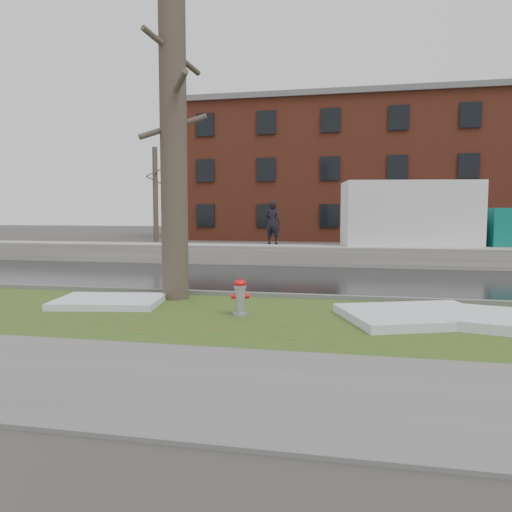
% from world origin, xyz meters
% --- Properties ---
extents(ground, '(120.00, 120.00, 0.00)m').
position_xyz_m(ground, '(0.00, 0.00, 0.00)').
color(ground, '#47423D').
rests_on(ground, ground).
extents(verge, '(60.00, 4.50, 0.04)m').
position_xyz_m(verge, '(0.00, -1.25, 0.02)').
color(verge, '#2D4416').
rests_on(verge, ground).
extents(sidewalk, '(60.00, 3.00, 0.05)m').
position_xyz_m(sidewalk, '(0.00, -5.00, 0.03)').
color(sidewalk, slate).
rests_on(sidewalk, ground).
extents(road, '(60.00, 7.00, 0.03)m').
position_xyz_m(road, '(0.00, 4.50, 0.01)').
color(road, black).
rests_on(road, ground).
extents(parking_lot, '(60.00, 9.00, 0.03)m').
position_xyz_m(parking_lot, '(0.00, 13.00, 0.01)').
color(parking_lot, slate).
rests_on(parking_lot, ground).
extents(curb, '(60.00, 0.15, 0.14)m').
position_xyz_m(curb, '(0.00, 1.00, 0.07)').
color(curb, slate).
rests_on(curb, ground).
extents(snowbank, '(60.00, 1.60, 0.75)m').
position_xyz_m(snowbank, '(0.00, 8.70, 0.38)').
color(snowbank, '#B1ACA1').
rests_on(snowbank, ground).
extents(brick_building, '(26.00, 12.00, 10.00)m').
position_xyz_m(brick_building, '(2.00, 30.00, 5.00)').
color(brick_building, brown).
rests_on(brick_building, ground).
extents(bg_tree_left, '(1.40, 1.62, 6.50)m').
position_xyz_m(bg_tree_left, '(-12.00, 22.00, 3.33)').
color(bg_tree_left, brown).
rests_on(bg_tree_left, ground).
extents(bg_tree_center, '(1.40, 1.62, 6.50)m').
position_xyz_m(bg_tree_center, '(-6.00, 26.00, 3.33)').
color(bg_tree_center, brown).
rests_on(bg_tree_center, ground).
extents(fire_hydrant, '(0.36, 0.34, 0.73)m').
position_xyz_m(fire_hydrant, '(-0.36, -1.19, 0.43)').
color(fire_hydrant, '#94969C').
rests_on(fire_hydrant, verge).
extents(tree, '(1.39, 1.56, 7.62)m').
position_xyz_m(tree, '(-2.28, 0.39, 3.88)').
color(tree, brown).
rests_on(tree, verge).
extents(box_truck, '(9.80, 3.45, 3.23)m').
position_xyz_m(box_truck, '(4.75, 10.07, 1.71)').
color(box_truck, black).
rests_on(box_truck, ground).
extents(worker, '(0.71, 0.54, 1.75)m').
position_xyz_m(worker, '(-1.57, 9.30, 1.62)').
color(worker, black).
rests_on(worker, snowbank).
extents(snow_patch_near, '(3.14, 2.80, 0.16)m').
position_xyz_m(snow_patch_near, '(2.95, -0.89, 0.12)').
color(snow_patch_near, silver).
rests_on(snow_patch_near, verge).
extents(snow_patch_far, '(2.44, 1.95, 0.14)m').
position_xyz_m(snow_patch_far, '(-3.41, -0.65, 0.11)').
color(snow_patch_far, silver).
rests_on(snow_patch_far, verge).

